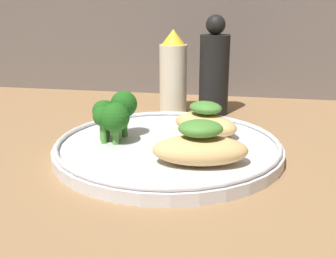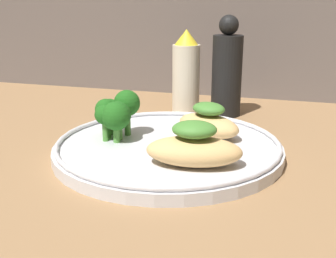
{
  "view_description": "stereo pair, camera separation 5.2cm",
  "coord_description": "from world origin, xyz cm",
  "px_view_note": "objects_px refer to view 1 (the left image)",
  "views": [
    {
      "loc": [
        9.19,
        -49.46,
        19.06
      ],
      "look_at": [
        0.0,
        0.0,
        3.4
      ],
      "focal_mm": 45.0,
      "sensor_mm": 36.0,
      "label": 1
    },
    {
      "loc": [
        14.24,
        -48.25,
        19.06
      ],
      "look_at": [
        0.0,
        0.0,
        3.4
      ],
      "focal_mm": 45.0,
      "sensor_mm": 36.0,
      "label": 2
    }
  ],
  "objects_px": {
    "plate": "(168,147)",
    "broccoli_bunch": "(113,114)",
    "pepper_grinder": "(214,71)",
    "sauce_bottle": "(173,73)"
  },
  "relations": [
    {
      "from": "plate",
      "to": "pepper_grinder",
      "type": "height_order",
      "value": "pepper_grinder"
    },
    {
      "from": "plate",
      "to": "broccoli_bunch",
      "type": "distance_m",
      "value": 0.08
    },
    {
      "from": "plate",
      "to": "broccoli_bunch",
      "type": "bearing_deg",
      "value": 176.79
    },
    {
      "from": "broccoli_bunch",
      "to": "pepper_grinder",
      "type": "height_order",
      "value": "pepper_grinder"
    },
    {
      "from": "plate",
      "to": "sauce_bottle",
      "type": "height_order",
      "value": "sauce_bottle"
    },
    {
      "from": "sauce_bottle",
      "to": "plate",
      "type": "bearing_deg",
      "value": -81.87
    },
    {
      "from": "plate",
      "to": "sauce_bottle",
      "type": "xyz_separation_m",
      "value": [
        -0.03,
        0.21,
        0.06
      ]
    },
    {
      "from": "plate",
      "to": "broccoli_bunch",
      "type": "relative_size",
      "value": 4.27
    },
    {
      "from": "broccoli_bunch",
      "to": "pepper_grinder",
      "type": "xyz_separation_m",
      "value": [
        0.11,
        0.21,
        0.03
      ]
    },
    {
      "from": "plate",
      "to": "broccoli_bunch",
      "type": "xyz_separation_m",
      "value": [
        -0.07,
        0.0,
        0.04
      ]
    }
  ]
}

